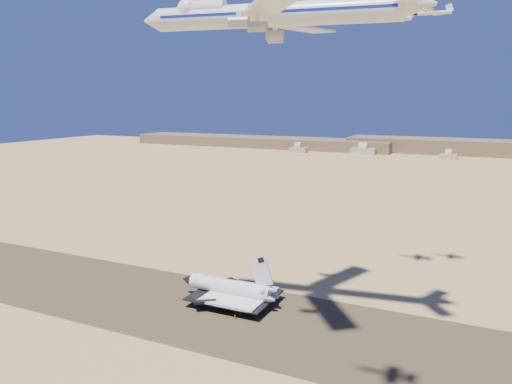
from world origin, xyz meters
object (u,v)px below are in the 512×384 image
at_px(crew_a, 240,314).
at_px(crew_b, 242,310).
at_px(shuttle, 229,289).
at_px(crew_c, 235,316).
at_px(carrier_747, 265,15).
at_px(chase_jet_d, 392,19).
at_px(chase_jet_e, 434,13).

relative_size(crew_a, crew_b, 0.98).
distance_m(shuttle, crew_c, 14.04).
bearing_deg(crew_c, carrier_747, -152.03).
distance_m(crew_c, chase_jet_d, 111.80).
bearing_deg(crew_c, crew_a, -68.46).
bearing_deg(chase_jet_e, carrier_747, -124.45).
height_order(crew_b, chase_jet_e, chase_jet_e).
relative_size(shuttle, crew_b, 20.61).
xyz_separation_m(chase_jet_d, chase_jet_e, (12.60, 6.72, 2.23)).
relative_size(carrier_747, chase_jet_d, 5.28).
distance_m(shuttle, crew_b, 10.55).
bearing_deg(crew_b, chase_jet_d, -61.18).
relative_size(crew_a, chase_jet_e, 0.12).
bearing_deg(crew_a, chase_jet_d, -54.66).
xyz_separation_m(crew_a, crew_b, (-0.50, 2.41, 0.02)).
xyz_separation_m(crew_a, chase_jet_d, (33.31, 49.26, 93.18)).
distance_m(crew_b, chase_jet_e, 118.84).
bearing_deg(shuttle, carrier_747, -32.19).
bearing_deg(shuttle, chase_jet_d, 44.34).
height_order(shuttle, crew_a, shuttle).
distance_m(carrier_747, chase_jet_d, 57.46).
distance_m(carrier_747, crew_b, 89.45).
relative_size(crew_b, chase_jet_d, 0.11).
height_order(shuttle, crew_c, shuttle).
bearing_deg(chase_jet_e, shuttle, -141.68).
xyz_separation_m(crew_b, crew_c, (0.11, -4.98, 0.01)).
height_order(carrier_747, chase_jet_d, carrier_747).
xyz_separation_m(crew_c, chase_jet_d, (33.70, 51.84, 93.15)).
distance_m(crew_a, chase_jet_e, 119.76).
bearing_deg(crew_a, crew_b, -8.83).
height_order(crew_a, crew_b, crew_b).
relative_size(carrier_747, crew_c, 45.94).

